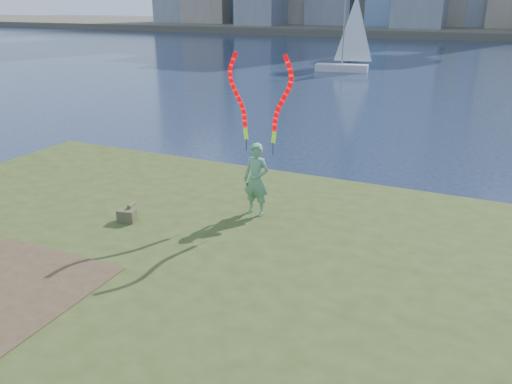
% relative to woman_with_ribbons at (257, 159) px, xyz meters
% --- Properties ---
extents(ground, '(320.00, 320.00, 0.00)m').
position_rel_woman_with_ribbons_xyz_m(ground, '(-0.62, -1.83, -2.19)').
color(ground, '#19263F').
rests_on(ground, ground).
extents(grassy_knoll, '(20.00, 18.00, 0.80)m').
position_rel_woman_with_ribbons_xyz_m(grassy_knoll, '(-0.62, -4.13, -1.86)').
color(grassy_knoll, '#364518').
rests_on(grassy_knoll, ground).
extents(dirt_patch, '(3.20, 3.00, 0.02)m').
position_rel_woman_with_ribbons_xyz_m(dirt_patch, '(-2.82, -5.03, -1.38)').
color(dirt_patch, '#47331E').
rests_on(dirt_patch, grassy_knoll).
extents(far_shore, '(320.00, 40.00, 1.20)m').
position_rel_woman_with_ribbons_xyz_m(far_shore, '(-0.62, 93.17, -1.59)').
color(far_shore, '#4C4738').
rests_on(far_shore, ground).
extents(woman_with_ribbons, '(2.11, 0.47, 4.14)m').
position_rel_woman_with_ribbons_xyz_m(woman_with_ribbons, '(0.00, 0.00, 0.00)').
color(woman_with_ribbons, '#167C2C').
rests_on(woman_with_ribbons, grassy_knoll).
extents(canvas_bag, '(0.45, 0.51, 0.39)m').
position_rel_woman_with_ribbons_xyz_m(canvas_bag, '(-2.60, -1.69, -1.23)').
color(canvas_bag, '#484929').
rests_on(canvas_bag, grassy_knoll).
extents(sailboat, '(4.75, 2.10, 7.12)m').
position_rel_woman_with_ribbons_xyz_m(sailboat, '(-6.53, 32.43, -0.97)').
color(sailboat, beige).
rests_on(sailboat, ground).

